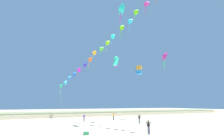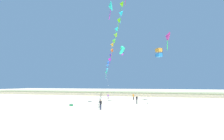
# 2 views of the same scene
# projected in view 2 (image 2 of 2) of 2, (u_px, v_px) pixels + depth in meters

# --- Properties ---
(ground_plane) EXTENTS (240.00, 240.00, 0.00)m
(ground_plane) POSITION_uv_depth(u_px,v_px,m) (79.00, 114.00, 20.57)
(ground_plane) COLOR beige
(dune_ridge) EXTENTS (120.00, 12.91, 1.30)m
(dune_ridge) POSITION_uv_depth(u_px,v_px,m) (125.00, 93.00, 57.31)
(dune_ridge) COLOR beige
(dune_ridge) RESTS_ON ground
(person_near_left) EXTENTS (0.51, 0.46, 1.72)m
(person_near_left) POSITION_uv_depth(u_px,v_px,m) (137.00, 99.00, 31.40)
(person_near_left) COLOR #474C56
(person_near_left) RESTS_ON ground
(person_near_right) EXTENTS (0.49, 0.32, 1.49)m
(person_near_right) POSITION_uv_depth(u_px,v_px,m) (108.00, 96.00, 40.83)
(person_near_right) COLOR #474C56
(person_near_right) RESTS_ON ground
(person_mid_center) EXTENTS (0.57, 0.29, 1.65)m
(person_mid_center) POSITION_uv_depth(u_px,v_px,m) (101.00, 104.00, 23.95)
(person_mid_center) COLOR #282D4C
(person_mid_center) RESTS_ON ground
(person_far_left) EXTENTS (0.56, 0.36, 1.69)m
(person_far_left) POSITION_uv_depth(u_px,v_px,m) (133.00, 96.00, 39.34)
(person_far_left) COLOR black
(person_far_left) RESTS_ON ground
(kite_banner_string) EXTENTS (15.23, 33.13, 25.09)m
(kite_banner_string) POSITION_uv_depth(u_px,v_px,m) (115.00, 34.00, 37.24)
(kite_banner_string) COLOR #28C580
(large_kite_low_lead) EXTENTS (0.89, 2.10, 4.09)m
(large_kite_low_lead) POSITION_uv_depth(u_px,v_px,m) (110.00, 6.00, 32.02)
(large_kite_low_lead) COLOR #25DBBF
(large_kite_mid_trail) EXTENTS (1.63, 2.13, 3.85)m
(large_kite_mid_trail) POSITION_uv_depth(u_px,v_px,m) (167.00, 36.00, 30.23)
(large_kite_mid_trail) COLOR #DE2F95
(large_kite_high_solo) EXTENTS (1.60, 1.37, 2.42)m
(large_kite_high_solo) POSITION_uv_depth(u_px,v_px,m) (122.00, 50.00, 35.76)
(large_kite_high_solo) COLOR #2BF0AC
(large_kite_outer_drift) EXTENTS (1.77, 1.77, 2.13)m
(large_kite_outer_drift) POSITION_uv_depth(u_px,v_px,m) (159.00, 53.00, 37.64)
(large_kite_outer_drift) COLOR #2785DF
(beach_cooler) EXTENTS (0.58, 0.41, 0.46)m
(beach_cooler) POSITION_uv_depth(u_px,v_px,m) (71.00, 105.00, 28.21)
(beach_cooler) COLOR #23844C
(beach_cooler) RESTS_ON ground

